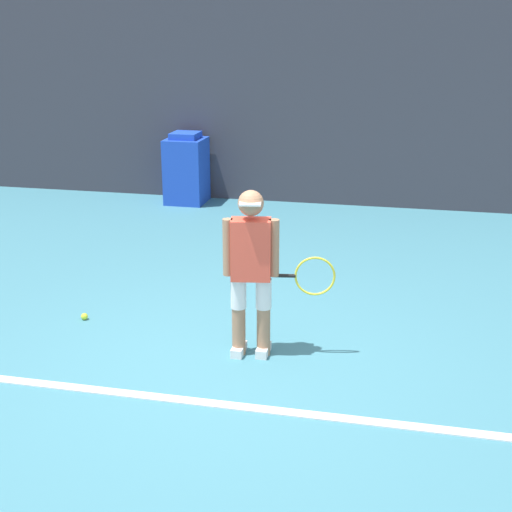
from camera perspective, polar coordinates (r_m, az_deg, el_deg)
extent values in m
plane|color=teal|center=(6.21, -2.69, -8.95)|extent=(24.00, 24.00, 0.00)
cube|color=#383842|center=(11.43, 5.15, 12.03)|extent=(24.00, 0.10, 3.18)
cube|color=white|center=(5.70, -4.29, -11.60)|extent=(21.60, 0.10, 0.01)
cylinder|color=#A37556|center=(6.36, -1.39, -6.00)|extent=(0.12, 0.12, 0.45)
cylinder|color=white|center=(6.22, -1.41, -2.98)|extent=(0.14, 0.14, 0.27)
cube|color=white|center=(6.44, -1.37, -7.48)|extent=(0.10, 0.24, 0.08)
cylinder|color=#A37556|center=(6.35, 0.60, -6.04)|extent=(0.12, 0.12, 0.45)
cylinder|color=white|center=(6.21, 0.61, -3.02)|extent=(0.14, 0.14, 0.27)
cube|color=white|center=(6.43, 0.60, -7.53)|extent=(0.10, 0.24, 0.08)
cube|color=#E54C38|center=(6.08, -0.41, 0.54)|extent=(0.37, 0.25, 0.53)
sphere|color=#A37556|center=(5.97, -0.42, 4.25)|extent=(0.22, 0.22, 0.22)
cube|color=white|center=(5.87, -0.47, 4.20)|extent=(0.20, 0.15, 0.02)
cylinder|color=#A37556|center=(6.09, -2.26, 0.70)|extent=(0.09, 0.09, 0.50)
cylinder|color=#A37556|center=(6.07, 1.45, 0.65)|extent=(0.09, 0.09, 0.50)
cylinder|color=black|center=(6.15, 2.31, -1.59)|extent=(0.19, 0.06, 0.03)
torus|color=yellow|center=(6.15, 4.74, -1.62)|extent=(0.35, 0.08, 0.35)
sphere|color=#D1E533|center=(7.34, -13.57, -4.72)|extent=(0.07, 0.07, 0.07)
cube|color=blue|center=(11.65, -5.58, 6.80)|extent=(0.61, 0.64, 1.04)
cube|color=blue|center=(11.55, -5.67, 9.57)|extent=(0.43, 0.45, 0.10)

